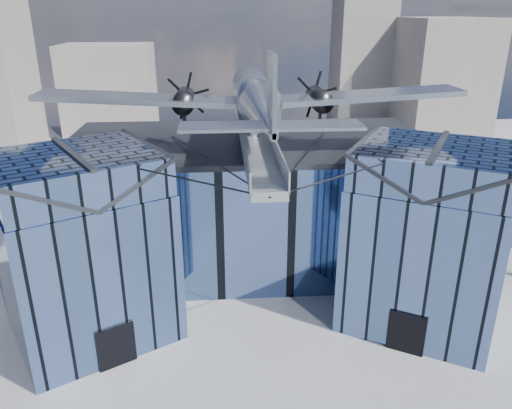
{
  "coord_description": "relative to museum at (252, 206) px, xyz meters",
  "views": [
    {
      "loc": [
        -2.2,
        -28.51,
        19.27
      ],
      "look_at": [
        0.0,
        2.0,
        7.2
      ],
      "focal_mm": 35.0,
      "sensor_mm": 36.0,
      "label": 1
    }
  ],
  "objects": [
    {
      "name": "bg_towers",
      "position": [
        1.45,
        44.67,
        4.47
      ],
      "size": [
        77.0,
        24.5,
        26.0
      ],
      "color": "gray",
      "rests_on": "ground"
    },
    {
      "name": "ground_plane",
      "position": [
        -0.0,
        -5.82,
        -5.54
      ],
      "size": [
        120.0,
        120.0,
        0.0
      ],
      "primitive_type": "plane",
      "color": "gray"
    },
    {
      "name": "museum",
      "position": [
        0.0,
        0.0,
        0.0
      ],
      "size": [
        32.88,
        24.5,
        17.6
      ],
      "color": "#4B679A",
      "rests_on": "ground"
    }
  ]
}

